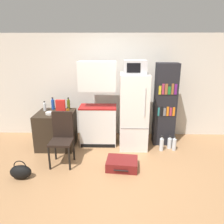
# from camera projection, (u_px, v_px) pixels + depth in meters

# --- Properties ---
(ground_plane) EXTENTS (24.00, 24.00, 0.00)m
(ground_plane) POSITION_uv_depth(u_px,v_px,m) (115.00, 179.00, 3.68)
(ground_plane) COLOR #A3754C
(wall_back) EXTENTS (6.40, 0.10, 2.41)m
(wall_back) POSITION_uv_depth(u_px,v_px,m) (125.00, 86.00, 5.23)
(wall_back) COLOR silver
(wall_back) RESTS_ON ground_plane
(side_table) EXTENTS (0.78, 0.74, 0.78)m
(side_table) POSITION_uv_depth(u_px,v_px,m) (56.00, 130.00, 4.77)
(side_table) COLOR #2D2319
(side_table) RESTS_ON ground_plane
(kitchen_hutch) EXTENTS (0.80, 0.45, 1.84)m
(kitchen_hutch) POSITION_uv_depth(u_px,v_px,m) (98.00, 108.00, 4.76)
(kitchen_hutch) COLOR silver
(kitchen_hutch) RESTS_ON ground_plane
(refrigerator) EXTENTS (0.59, 0.68, 1.60)m
(refrigerator) POSITION_uv_depth(u_px,v_px,m) (134.00, 111.00, 4.65)
(refrigerator) COLOR white
(refrigerator) RESTS_ON ground_plane
(microwave) EXTENTS (0.45, 0.39, 0.27)m
(microwave) POSITION_uv_depth(u_px,v_px,m) (135.00, 67.00, 4.37)
(microwave) COLOR #B7B7BC
(microwave) RESTS_ON refrigerator
(bookshelf) EXTENTS (0.46, 0.32, 1.81)m
(bookshelf) POSITION_uv_depth(u_px,v_px,m) (165.00, 105.00, 4.77)
(bookshelf) COLOR black
(bookshelf) RESTS_ON ground_plane
(bottle_clear_short) EXTENTS (0.07, 0.07, 0.21)m
(bottle_clear_short) POSITION_uv_depth(u_px,v_px,m) (45.00, 107.00, 4.77)
(bottle_clear_short) COLOR silver
(bottle_clear_short) RESTS_ON side_table
(bottle_amber_beer) EXTENTS (0.07, 0.07, 0.19)m
(bottle_amber_beer) POSITION_uv_depth(u_px,v_px,m) (68.00, 112.00, 4.42)
(bottle_amber_beer) COLOR brown
(bottle_amber_beer) RESTS_ON side_table
(bottle_blue_soda) EXTENTS (0.07, 0.07, 0.27)m
(bottle_blue_soda) POSITION_uv_depth(u_px,v_px,m) (53.00, 104.00, 4.87)
(bottle_blue_soda) COLOR #1E47A3
(bottle_blue_soda) RESTS_ON side_table
(bottle_olive_oil) EXTENTS (0.07, 0.07, 0.27)m
(bottle_olive_oil) POSITION_uv_depth(u_px,v_px,m) (69.00, 104.00, 4.87)
(bottle_olive_oil) COLOR #566619
(bottle_olive_oil) RESTS_ON side_table
(bowl) EXTENTS (0.18, 0.18, 0.05)m
(bowl) POSITION_uv_depth(u_px,v_px,m) (50.00, 113.00, 4.54)
(bowl) COLOR silver
(bowl) RESTS_ON side_table
(cereal_box) EXTENTS (0.19, 0.07, 0.30)m
(cereal_box) POSITION_uv_depth(u_px,v_px,m) (61.00, 107.00, 4.53)
(cereal_box) COLOR red
(cereal_box) RESTS_ON side_table
(chair) EXTENTS (0.41, 0.41, 0.99)m
(chair) POSITION_uv_depth(u_px,v_px,m) (62.00, 134.00, 4.05)
(chair) COLOR black
(chair) RESTS_ON ground_plane
(suitcase_large_flat) EXTENTS (0.60, 0.49, 0.17)m
(suitcase_large_flat) POSITION_uv_depth(u_px,v_px,m) (122.00, 164.00, 3.98)
(suitcase_large_flat) COLOR maroon
(suitcase_large_flat) RESTS_ON ground_plane
(handbag) EXTENTS (0.36, 0.20, 0.33)m
(handbag) POSITION_uv_depth(u_px,v_px,m) (21.00, 172.00, 3.67)
(handbag) COLOR black
(handbag) RESTS_ON ground_plane
(water_bottle_front) EXTENTS (0.10, 0.10, 0.29)m
(water_bottle_front) POSITION_uv_depth(u_px,v_px,m) (170.00, 143.00, 4.74)
(water_bottle_front) COLOR silver
(water_bottle_front) RESTS_ON ground_plane
(water_bottle_middle) EXTENTS (0.08, 0.08, 0.33)m
(water_bottle_middle) POSITION_uv_depth(u_px,v_px,m) (174.00, 144.00, 4.64)
(water_bottle_middle) COLOR silver
(water_bottle_middle) RESTS_ON ground_plane
(water_bottle_back) EXTENTS (0.09, 0.09, 0.34)m
(water_bottle_back) POSITION_uv_depth(u_px,v_px,m) (162.00, 144.00, 4.62)
(water_bottle_back) COLOR silver
(water_bottle_back) RESTS_ON ground_plane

